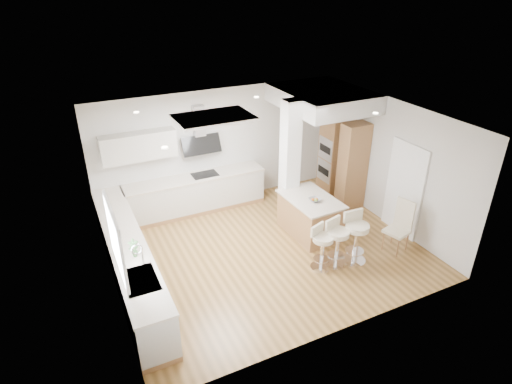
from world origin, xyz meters
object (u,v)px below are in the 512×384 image
bar_stool_b (337,240)px  dining_chair (400,224)px  bar_stool_a (322,245)px  peninsula (310,215)px  bar_stool_c (356,235)px

bar_stool_b → dining_chair: (1.47, -0.12, 0.04)m
bar_stool_a → bar_stool_b: size_ratio=0.93×
bar_stool_a → dining_chair: size_ratio=0.83×
peninsula → bar_stool_b: 1.21m
bar_stool_a → bar_stool_b: bearing=-25.7°
bar_stool_c → dining_chair: 1.08m
bar_stool_b → peninsula: bearing=68.3°
peninsula → bar_stool_a: 1.26m
peninsula → bar_stool_a: bearing=-114.4°
bar_stool_a → peninsula: bearing=47.8°
bar_stool_c → peninsula: bearing=104.1°
peninsula → dining_chair: size_ratio=1.30×
bar_stool_b → dining_chair: size_ratio=0.89×
peninsula → bar_stool_b: size_ratio=1.47×
dining_chair → peninsula: bearing=120.1°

